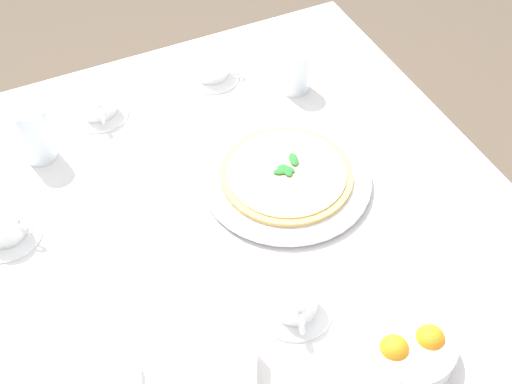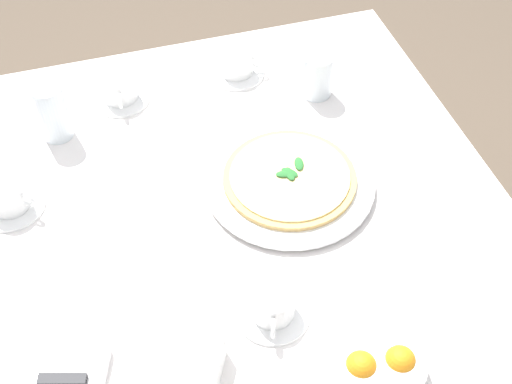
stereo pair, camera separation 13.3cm
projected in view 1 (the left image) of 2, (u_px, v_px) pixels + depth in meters
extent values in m
cube|color=white|center=(225.00, 219.00, 1.32)|extent=(1.10, 1.10, 0.02)
cube|color=white|center=(141.00, 109.00, 1.76)|extent=(1.10, 0.01, 0.28)
cube|color=white|center=(443.00, 183.00, 1.59)|extent=(0.01, 1.10, 0.28)
cylinder|color=brown|center=(310.00, 140.00, 2.01)|extent=(0.06, 0.06, 0.72)
cylinder|color=white|center=(286.00, 181.00, 1.37)|extent=(0.20, 0.20, 0.01)
cylinder|color=white|center=(286.00, 178.00, 1.37)|extent=(0.34, 0.34, 0.01)
cylinder|color=#DBAD60|center=(287.00, 174.00, 1.36)|extent=(0.26, 0.26, 0.01)
cylinder|color=#F4DB8E|center=(287.00, 172.00, 1.35)|extent=(0.24, 0.24, 0.00)
ellipsoid|color=#2D7533|center=(282.00, 171.00, 1.35)|extent=(0.04, 0.02, 0.01)
ellipsoid|color=#2D7533|center=(287.00, 170.00, 1.35)|extent=(0.02, 0.04, 0.01)
ellipsoid|color=#2D7533|center=(294.00, 159.00, 1.37)|extent=(0.03, 0.04, 0.01)
ellipsoid|color=#2D7533|center=(286.00, 169.00, 1.35)|extent=(0.04, 0.04, 0.01)
cylinder|color=white|center=(7.00, 235.00, 1.28)|extent=(0.13, 0.13, 0.01)
cylinder|color=white|center=(2.00, 223.00, 1.26)|extent=(0.08, 0.08, 0.06)
torus|color=white|center=(27.00, 227.00, 1.25)|extent=(0.03, 0.03, 0.03)
cylinder|color=white|center=(100.00, 113.00, 1.51)|extent=(0.13, 0.13, 0.01)
cylinder|color=white|center=(97.00, 102.00, 1.49)|extent=(0.08, 0.08, 0.06)
torus|color=white|center=(102.00, 115.00, 1.45)|extent=(0.01, 0.04, 0.03)
cylinder|color=black|center=(95.00, 93.00, 1.47)|extent=(0.07, 0.07, 0.00)
cylinder|color=white|center=(212.00, 76.00, 1.59)|extent=(0.13, 0.13, 0.01)
cylinder|color=white|center=(211.00, 65.00, 1.57)|extent=(0.08, 0.08, 0.05)
torus|color=white|center=(233.00, 62.00, 1.58)|extent=(0.04, 0.02, 0.03)
cylinder|color=black|center=(211.00, 57.00, 1.56)|extent=(0.07, 0.07, 0.00)
cylinder|color=white|center=(295.00, 309.00, 1.18)|extent=(0.13, 0.13, 0.01)
cylinder|color=white|center=(296.00, 299.00, 1.15)|extent=(0.08, 0.08, 0.05)
torus|color=white|center=(301.00, 324.00, 1.12)|extent=(0.02, 0.04, 0.03)
cylinder|color=black|center=(296.00, 291.00, 1.14)|extent=(0.07, 0.07, 0.00)
cylinder|color=white|center=(295.00, 71.00, 1.53)|extent=(0.07, 0.07, 0.10)
cylinder|color=silver|center=(295.00, 75.00, 1.54)|extent=(0.06, 0.06, 0.08)
cylinder|color=white|center=(35.00, 134.00, 1.38)|extent=(0.06, 0.06, 0.13)
cylinder|color=silver|center=(37.00, 140.00, 1.39)|extent=(0.06, 0.06, 0.09)
cylinder|color=white|center=(408.00, 348.00, 1.10)|extent=(0.15, 0.15, 0.04)
sphere|color=orange|center=(394.00, 350.00, 1.08)|extent=(0.05, 0.05, 0.05)
sphere|color=orange|center=(429.00, 340.00, 1.10)|extent=(0.05, 0.05, 0.05)
cube|color=white|center=(256.00, 370.00, 1.07)|extent=(0.04, 0.08, 0.06)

